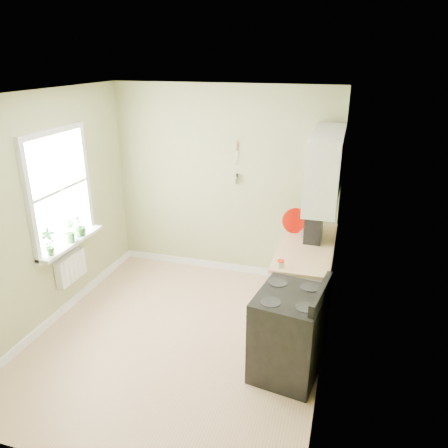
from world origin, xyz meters
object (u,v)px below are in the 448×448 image
(stove, at_px, (289,333))
(coffee_maker, at_px, (313,229))
(stand_mixer, at_px, (312,222))
(kettle, at_px, (300,223))

(stove, relative_size, coffee_maker, 2.82)
(coffee_maker, bearing_deg, stand_mixer, 99.27)
(kettle, relative_size, coffee_maker, 0.56)
(stand_mixer, relative_size, kettle, 1.90)
(kettle, distance_m, coffee_maker, 0.38)
(coffee_maker, bearing_deg, stove, -92.78)
(stove, height_order, coffee_maker, coffee_maker)
(stove, distance_m, stand_mixer, 1.66)
(stand_mixer, bearing_deg, kettle, 153.93)
(stand_mixer, bearing_deg, coffee_maker, -80.73)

